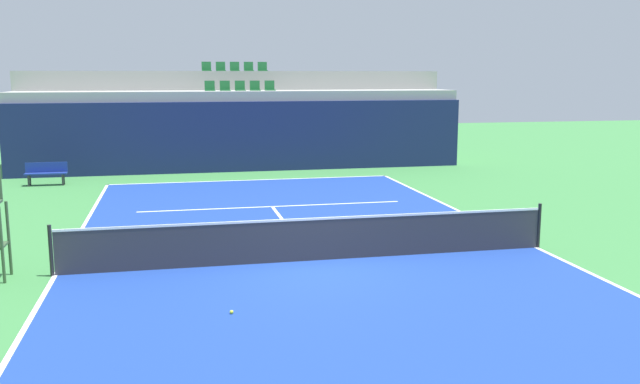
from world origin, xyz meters
TOP-DOWN VIEW (x-y plane):
  - ground_plane at (0.00, 0.00)m, footprint 80.00×80.00m
  - court_surface at (0.00, 0.00)m, footprint 11.00×24.00m
  - baseline_far at (0.00, 11.95)m, footprint 11.00×0.10m
  - sideline_left at (-5.45, 0.00)m, footprint 0.10×24.00m
  - sideline_right at (5.45, 0.00)m, footprint 0.10×24.00m
  - service_line_far at (0.00, 6.40)m, footprint 8.26×0.10m
  - centre_service_line at (0.00, 3.20)m, footprint 0.10×6.40m
  - back_wall at (0.00, 14.55)m, footprint 19.33×0.30m
  - stands_tier_lower at (0.00, 15.90)m, footprint 19.33×2.40m
  - stands_tier_upper at (0.00, 18.30)m, footprint 19.33×2.40m
  - seating_row_lower at (-0.00, 16.00)m, footprint 3.09×0.44m
  - seating_row_upper at (-0.00, 18.40)m, footprint 3.09×0.44m
  - tennis_net at (0.00, 0.00)m, footprint 11.08×0.08m
  - player_bench at (-7.67, 12.43)m, footprint 1.50×0.40m
  - tennis_ball_1 at (-2.08, -3.06)m, footprint 0.07×0.07m

SIDE VIEW (x-z plane):
  - ground_plane at x=0.00m, z-range 0.00..0.00m
  - court_surface at x=0.00m, z-range 0.00..0.01m
  - baseline_far at x=0.00m, z-range 0.01..0.01m
  - sideline_left at x=-5.45m, z-range 0.01..0.01m
  - sideline_right at x=5.45m, z-range 0.01..0.01m
  - service_line_far at x=0.00m, z-range 0.01..0.01m
  - centre_service_line at x=0.00m, z-range 0.01..0.01m
  - tennis_ball_1 at x=-2.08m, z-range 0.01..0.08m
  - player_bench at x=-7.67m, z-range 0.08..0.93m
  - tennis_net at x=0.00m, z-range -0.03..1.04m
  - back_wall at x=0.00m, z-range 0.00..2.97m
  - stands_tier_lower at x=0.00m, z-range 0.00..3.40m
  - stands_tier_upper at x=0.00m, z-range 0.00..4.25m
  - seating_row_lower at x=0.00m, z-range 3.30..3.74m
  - seating_row_upper at x=0.00m, z-range 4.16..4.60m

